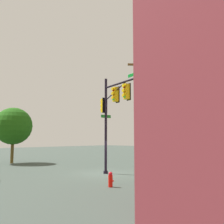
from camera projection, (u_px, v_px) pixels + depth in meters
The scene contains 6 objects.
ground_plane at pixel (106, 174), 18.84m from camera, with size 120.00×120.00×0.00m, color #3B4640.
signal_pole_assembly at pixel (121, 101), 17.69m from camera, with size 6.71×2.00×7.46m.
utility_pole at pixel (142, 115), 15.91m from camera, with size 1.27×1.43×8.17m.
fire_hydrant at pixel (111, 179), 13.62m from camera, with size 0.33×0.24×0.83m.
tree_near at pixel (13, 126), 27.14m from camera, with size 4.09×4.09×6.13m.
tree_mid at pixel (220, 118), 19.19m from camera, with size 2.96×2.96×5.83m.
Camera 1 is at (13.69, -13.53, 2.66)m, focal length 39.27 mm.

